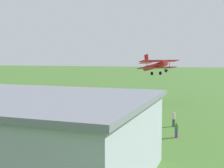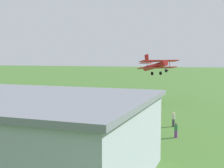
{
  "view_description": "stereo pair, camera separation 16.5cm",
  "coord_description": "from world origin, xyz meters",
  "px_view_note": "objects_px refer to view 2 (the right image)",
  "views": [
    {
      "loc": [
        -16.89,
        52.68,
        8.36
      ],
      "look_at": [
        -4.14,
        9.37,
        4.33
      ],
      "focal_mm": 49.18,
      "sensor_mm": 36.0,
      "label": 1
    },
    {
      "loc": [
        -17.05,
        52.64,
        8.36
      ],
      "look_at": [
        -4.14,
        9.37,
        4.33
      ],
      "focal_mm": 49.18,
      "sensor_mm": 36.0,
      "label": 2
    }
  ],
  "objects_px": {
    "biplane": "(156,66)",
    "person_by_parked_cars": "(154,126)",
    "person_watching_takeoff": "(176,130)",
    "person_at_fence_line": "(173,119)",
    "person_crossing_taxiway": "(17,111)"
  },
  "relations": [
    {
      "from": "person_by_parked_cars",
      "to": "person_watching_takeoff",
      "type": "bearing_deg",
      "value": 157.06
    },
    {
      "from": "person_by_parked_cars",
      "to": "person_watching_takeoff",
      "type": "distance_m",
      "value": 2.66
    },
    {
      "from": "person_by_parked_cars",
      "to": "person_at_fence_line",
      "type": "distance_m",
      "value": 4.34
    },
    {
      "from": "person_at_fence_line",
      "to": "person_crossing_taxiway",
      "type": "bearing_deg",
      "value": 0.31
    },
    {
      "from": "person_watching_takeoff",
      "to": "person_crossing_taxiway",
      "type": "bearing_deg",
      "value": -12.43
    },
    {
      "from": "biplane",
      "to": "person_by_parked_cars",
      "type": "xyz_separation_m",
      "value": [
        -3.15,
        22.5,
        -5.96
      ]
    },
    {
      "from": "biplane",
      "to": "person_crossing_taxiway",
      "type": "bearing_deg",
      "value": 48.27
    },
    {
      "from": "person_by_parked_cars",
      "to": "person_at_fence_line",
      "type": "relative_size",
      "value": 0.91
    },
    {
      "from": "person_crossing_taxiway",
      "to": "person_watching_takeoff",
      "type": "bearing_deg",
      "value": 167.57
    },
    {
      "from": "biplane",
      "to": "person_by_parked_cars",
      "type": "bearing_deg",
      "value": 97.97
    },
    {
      "from": "biplane",
      "to": "person_watching_takeoff",
      "type": "distance_m",
      "value": 24.93
    },
    {
      "from": "person_watching_takeoff",
      "to": "person_at_fence_line",
      "type": "height_order",
      "value": "person_at_fence_line"
    },
    {
      "from": "person_crossing_taxiway",
      "to": "person_by_parked_cars",
      "type": "distance_m",
      "value": 20.15
    },
    {
      "from": "person_watching_takeoff",
      "to": "biplane",
      "type": "bearing_deg",
      "value": -76.63
    },
    {
      "from": "person_by_parked_cars",
      "to": "person_at_fence_line",
      "type": "bearing_deg",
      "value": -113.47
    }
  ]
}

